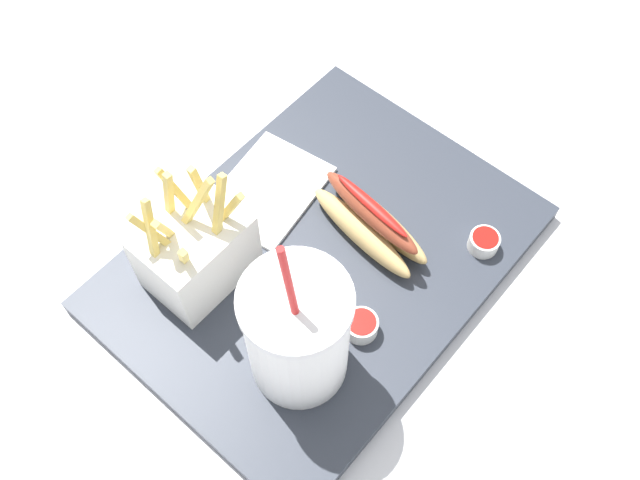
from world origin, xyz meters
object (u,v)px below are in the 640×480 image
Objects in this scene: fries_basket at (196,251)px; hot_dog_1 at (370,222)px; soda_cup at (297,334)px; ketchup_cup_2 at (484,241)px; napkin_stack at (269,189)px; ketchup_cup_1 at (361,325)px.

fries_basket is 0.19m from hot_dog_1.
soda_cup reaches higher than ketchup_cup_2.
fries_basket is 1.19× the size of napkin_stack.
ketchup_cup_2 is at bearing 136.95° from fries_basket.
soda_cup is 6.46× the size of ketchup_cup_1.
napkin_stack is (0.03, -0.12, -0.02)m from hot_dog_1.
ketchup_cup_1 is at bearing -13.20° from ketchup_cup_2.
soda_cup is 0.25m from ketchup_cup_2.
hot_dog_1 is at bearing -165.22° from soda_cup.
soda_cup is 1.44× the size of fries_basket.
hot_dog_1 is (-0.17, -0.04, -0.05)m from soda_cup.
napkin_stack is (-0.14, -0.17, -0.07)m from soda_cup.
fries_basket is 0.14m from napkin_stack.
hot_dog_1 is 4.38× the size of ketchup_cup_1.
fries_basket reaches higher than ketchup_cup_1.
fries_basket reaches higher than hot_dog_1.
ketchup_cup_2 is (-0.23, 0.21, -0.04)m from fries_basket.
soda_cup is 0.18m from hot_dog_1.
fries_basket is at bearing -70.67° from ketchup_cup_1.
hot_dog_1 is 0.12m from ketchup_cup_1.
hot_dog_1 reaches higher than ketchup_cup_1.
soda_cup reaches higher than fries_basket.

